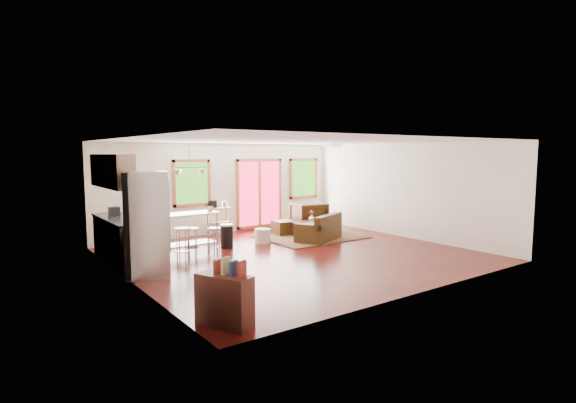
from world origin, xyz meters
TOP-DOWN VIEW (x-y plane):
  - floor at (0.00, 0.00)m, footprint 7.50×7.00m
  - ceiling at (0.00, 0.00)m, footprint 7.50×7.00m
  - back_wall at (0.00, 3.51)m, footprint 7.50×0.02m
  - left_wall at (-3.76, 0.00)m, footprint 0.02×7.00m
  - right_wall at (3.76, 0.00)m, footprint 0.02×7.00m
  - front_wall at (0.00, -3.51)m, footprint 7.50×0.02m
  - window_left at (-1.00, 3.46)m, footprint 1.10×0.05m
  - french_doors at (1.20, 3.46)m, footprint 1.60×0.05m
  - window_right at (2.90, 3.46)m, footprint 1.10×0.05m
  - rug at (1.61, 1.42)m, footprint 2.67×2.06m
  - loveseat at (1.48, 0.91)m, footprint 1.54×1.24m
  - coffee_table at (1.76, 1.67)m, footprint 1.03×0.63m
  - armchair at (2.28, 2.40)m, footprint 1.07×1.02m
  - ottoman at (1.25, 2.22)m, footprint 0.68×0.68m
  - pouf at (0.09, 1.55)m, footprint 0.50×0.50m
  - vase at (1.85, 1.71)m, footprint 0.24×0.24m
  - book at (1.90, 1.76)m, footprint 0.21×0.10m
  - cabinets at (-3.49, 1.70)m, footprint 0.64×2.24m
  - refrigerator at (-3.34, 0.20)m, footprint 1.00×0.99m
  - island at (-2.08, 1.43)m, footprint 1.53×0.63m
  - cup at (-1.40, 1.53)m, footprint 0.16×0.15m
  - bar_stool_a at (-2.38, 0.88)m, footprint 0.38×0.38m
  - bar_stool_b at (-2.00, 1.24)m, footprint 0.37×0.37m
  - bar_stool_c at (-1.56, 1.01)m, footprint 0.39×0.39m
  - trash_can at (-0.94, 1.57)m, footprint 0.36×0.36m
  - kitchen_cart at (-0.29, 3.32)m, footprint 0.74×0.59m
  - bookshelf at (-3.35, -2.89)m, footprint 0.60×0.85m
  - ceiling_flush at (1.60, 0.60)m, footprint 0.35×0.35m
  - pendant_light at (-1.90, 1.50)m, footprint 0.80×0.18m

SIDE VIEW (x-z plane):
  - floor at x=0.00m, z-range -0.02..0.00m
  - rug at x=1.61m, z-range 0.00..0.03m
  - pouf at x=0.09m, z-range 0.00..0.37m
  - ottoman at x=1.25m, z-range 0.00..0.40m
  - loveseat at x=1.48m, z-range -0.08..0.64m
  - trash_can at x=-0.94m, z-range 0.00..0.59m
  - coffee_table at x=1.76m, z-range 0.15..0.55m
  - bookshelf at x=-3.35m, z-range -0.10..0.84m
  - armchair at x=2.28m, z-range 0.00..0.94m
  - bar_stool_c at x=-1.56m, z-range 0.16..0.79m
  - bar_stool_b at x=-2.00m, z-range 0.16..0.80m
  - vase at x=1.85m, z-range 0.36..0.67m
  - book at x=1.90m, z-range 0.40..0.69m
  - bar_stool_a at x=-2.38m, z-range 0.18..0.91m
  - island at x=-2.08m, z-range 0.18..1.14m
  - kitchen_cart at x=-0.29m, z-range 0.18..1.16m
  - cabinets at x=-3.49m, z-range -0.22..2.08m
  - refrigerator at x=-3.34m, z-range 0.00..1.99m
  - cup at x=-1.40m, z-range 0.95..1.09m
  - french_doors at x=1.20m, z-range 0.05..2.15m
  - back_wall at x=0.00m, z-range 0.00..2.60m
  - left_wall at x=-3.76m, z-range 0.00..2.60m
  - right_wall at x=3.76m, z-range 0.00..2.60m
  - front_wall at x=0.00m, z-range 0.00..2.60m
  - window_left at x=-1.00m, z-range 0.85..2.15m
  - window_right at x=2.90m, z-range 0.85..2.15m
  - pendant_light at x=-1.90m, z-range 1.50..2.29m
  - ceiling_flush at x=1.60m, z-range 2.47..2.59m
  - ceiling at x=0.00m, z-range 2.60..2.62m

